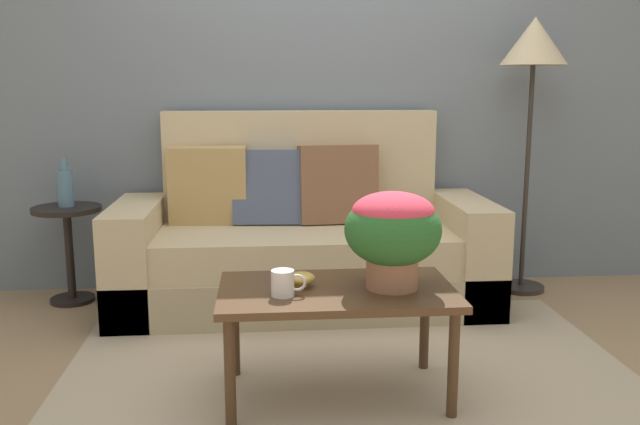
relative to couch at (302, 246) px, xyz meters
name	(u,v)px	position (x,y,z in m)	size (l,w,h in m)	color
ground_plane	(344,360)	(0.15, -0.88, -0.35)	(14.00, 14.00, 0.00)	#997A56
wall_back	(320,70)	(0.15, 0.46, 1.03)	(6.40, 0.12, 2.77)	slate
area_rug	(345,362)	(0.15, -0.92, -0.35)	(2.59, 1.65, 0.01)	tan
couch	(302,246)	(0.00, 0.00, 0.00)	(2.19, 0.87, 1.14)	tan
coffee_table	(337,300)	(0.07, -1.26, 0.07)	(0.97, 0.57, 0.48)	#442D1B
side_table	(68,237)	(-1.39, 0.14, 0.05)	(0.40, 0.40, 0.59)	black
floor_lamp	(533,58)	(1.42, 0.14, 1.10)	(0.40, 0.40, 1.70)	#2D2823
potted_plant	(393,229)	(0.29, -1.28, 0.37)	(0.39, 0.39, 0.40)	#A36B4C
coffee_mug	(284,283)	(-0.15, -1.35, 0.18)	(0.14, 0.09, 0.10)	white
snack_bowl	(301,279)	(-0.08, -1.23, 0.16)	(0.12, 0.12, 0.06)	gold
table_vase	(65,187)	(-1.39, 0.15, 0.35)	(0.09, 0.09, 0.29)	slate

